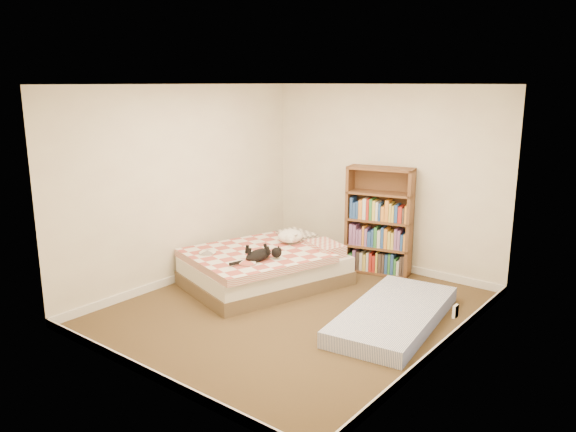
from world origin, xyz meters
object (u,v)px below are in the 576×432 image
Objects in this scene: bed at (267,266)px; floor_mattress at (394,315)px; black_cat at (261,254)px; bookshelf at (379,234)px; white_dog at (290,236)px.

floor_mattress is at bearing 14.98° from bed.
black_cat is (0.22, -0.37, 0.29)m from bed.
bookshelf is 1.71m from floor_mattress.
black_cat is (-0.68, -1.65, -0.01)m from bookshelf.
black_cat is at bearing -125.76° from bookshelf.
white_dog is at bearing -148.41° from bookshelf.
white_dog reaches higher than floor_mattress.
bookshelf is 1.20m from white_dog.
floor_mattress is (1.85, -0.07, -0.15)m from bed.
black_cat is 1.81× the size of white_dog.
floor_mattress is (0.95, -1.35, -0.45)m from bookshelf.
bookshelf is 2.11× the size of black_cat.
bed is at bearing -138.44° from bookshelf.
floor_mattress is 5.02× the size of white_dog.
floor_mattress is 2.77× the size of black_cat.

